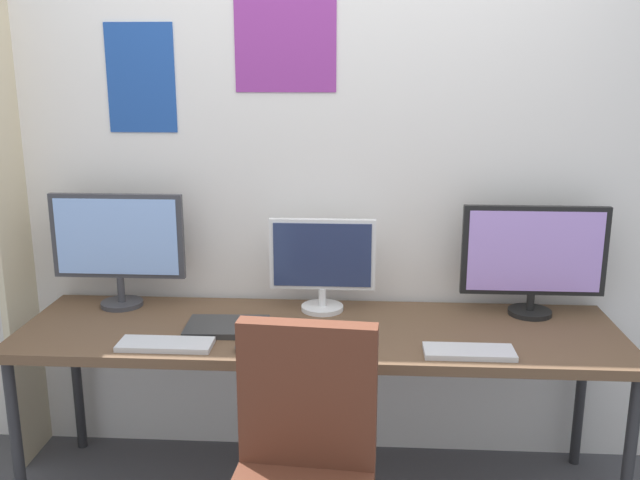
# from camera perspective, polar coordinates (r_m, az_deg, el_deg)

# --- Properties ---
(wall_back) EXTENTS (4.79, 0.11, 2.60)m
(wall_back) POSITION_cam_1_polar(r_m,az_deg,el_deg) (3.08, 0.41, 5.49)
(wall_back) COLOR silver
(wall_back) RESTS_ON ground_plane
(desk) EXTENTS (2.39, 0.68, 0.74)m
(desk) POSITION_cam_1_polar(r_m,az_deg,el_deg) (2.84, -0.06, -8.08)
(desk) COLOR brown
(desk) RESTS_ON ground_plane
(monitor_left) EXTENTS (0.57, 0.18, 0.49)m
(monitor_left) POSITION_cam_1_polar(r_m,az_deg,el_deg) (3.11, -16.15, -0.19)
(monitor_left) COLOR #38383D
(monitor_left) RESTS_ON desk
(monitor_center) EXTENTS (0.45, 0.18, 0.40)m
(monitor_center) POSITION_cam_1_polar(r_m,az_deg,el_deg) (2.95, 0.19, -1.75)
(monitor_center) COLOR silver
(monitor_center) RESTS_ON desk
(monitor_right) EXTENTS (0.59, 0.18, 0.46)m
(monitor_right) POSITION_cam_1_polar(r_m,az_deg,el_deg) (3.02, 17.03, -1.25)
(monitor_right) COLOR black
(monitor_right) RESTS_ON desk
(keyboard_left) EXTENTS (0.35, 0.13, 0.02)m
(keyboard_left) POSITION_cam_1_polar(r_m,az_deg,el_deg) (2.70, -12.48, -8.31)
(keyboard_left) COLOR silver
(keyboard_left) RESTS_ON desk
(keyboard_right) EXTENTS (0.33, 0.13, 0.02)m
(keyboard_right) POSITION_cam_1_polar(r_m,az_deg,el_deg) (2.63, 12.05, -8.90)
(keyboard_right) COLOR silver
(keyboard_right) RESTS_ON desk
(mouse_left_side) EXTENTS (0.06, 0.10, 0.03)m
(mouse_left_side) POSITION_cam_1_polar(r_m,az_deg,el_deg) (2.61, -4.02, -8.64)
(mouse_left_side) COLOR silver
(mouse_left_side) RESTS_ON desk
(mouse_right_side) EXTENTS (0.06, 0.10, 0.03)m
(mouse_right_side) POSITION_cam_1_polar(r_m,az_deg,el_deg) (2.62, -6.33, -8.60)
(mouse_right_side) COLOR #38383D
(mouse_right_side) RESTS_ON desk
(laptop_closed) EXTENTS (0.33, 0.23, 0.02)m
(laptop_closed) POSITION_cam_1_polar(r_m,az_deg,el_deg) (2.82, -7.59, -7.03)
(laptop_closed) COLOR #2D2D2D
(laptop_closed) RESTS_ON desk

